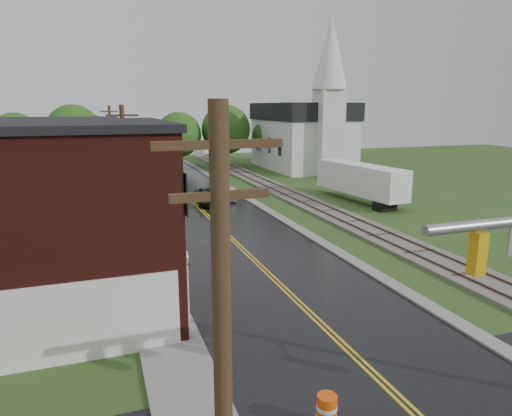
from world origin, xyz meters
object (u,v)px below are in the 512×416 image
tree_left_c (33,156)px  construction_barrel (327,412)px  utility_pole_a (223,388)px  tree_left_e (91,146)px  church (305,129)px  suv_dark (210,197)px  sedan_silver (227,194)px  traffic_signal_far (169,162)px  semi_trailer (361,179)px  pickup_white (171,247)px  utility_pole_b (126,178)px  utility_pole_c (112,148)px

tree_left_c → construction_barrel: (11.08, -35.90, -4.00)m
utility_pole_a → tree_left_e: 45.94m
church → suv_dark: 27.26m
tree_left_e → sedan_silver: (12.19, -9.93, -4.22)m
traffic_signal_far → semi_trailer: traffic_signal_far is taller
tree_left_c → sedan_silver: tree_left_c is taller
pickup_white → semi_trailer: size_ratio=0.37×
traffic_signal_far → suv_dark: bearing=58.1°
traffic_signal_far → utility_pole_b: (-3.33, -5.00, -0.25)m
utility_pole_b → tree_left_c: bearing=111.5°
church → traffic_signal_far: (-23.47, -26.74, -0.86)m
church → utility_pole_c: bearing=-160.0°
utility_pole_b → construction_barrel: utility_pole_b is taller
utility_pole_b → tree_left_c: size_ratio=1.18×
sedan_silver → construction_barrel: sedan_silver is taller
traffic_signal_far → tree_left_c: (-10.38, 12.90, -0.46)m
church → tree_left_c: size_ratio=2.61×
utility_pole_c → construction_barrel: bearing=-84.2°
construction_barrel → sedan_silver: bearing=79.2°
utility_pole_a → construction_barrel: utility_pole_a is taller
utility_pole_a → sedan_silver: bearing=74.2°
utility_pole_a → pickup_white: size_ratio=2.14×
tree_left_e → sedan_silver: size_ratio=2.27×
tree_left_e → semi_trailer: tree_left_e is taller
tree_left_e → pickup_white: (4.31, -25.32, -4.20)m
semi_trailer → tree_left_e: bearing=148.3°
traffic_signal_far → utility_pole_a: (-3.33, -27.00, -0.25)m
tree_left_e → semi_trailer: size_ratio=0.73×
utility_pole_b → sedan_silver: 17.75m
traffic_signal_far → tree_left_c: 16.56m
utility_pole_a → sedan_silver: 37.60m
traffic_signal_far → tree_left_e: bearing=105.9°
utility_pole_c → semi_trailer: utility_pole_c is taller
suv_dark → construction_barrel: 30.87m
semi_trailer → church: bearing=77.8°
church → construction_barrel: church is taller
church → utility_pole_b: (-26.80, -31.74, -1.11)m
utility_pole_b → pickup_white: (2.27, -1.42, -4.11)m
utility_pole_b → tree_left_e: utility_pole_b is taller
utility_pole_b → construction_barrel: bearing=-77.4°
pickup_white → construction_barrel: (1.77, -16.58, -0.10)m
tree_left_c → pickup_white: 21.80m
church → semi_trailer: bearing=-102.2°
church → semi_trailer: church is taller
utility_pole_b → construction_barrel: size_ratio=8.84×
semi_trailer → tree_left_c: bearing=163.1°
church → suv_dark: (-18.73, -19.13, -5.12)m
utility_pole_b → semi_trailer: (21.92, 9.09, -2.58)m
utility_pole_a → suv_dark: utility_pole_a is taller
tree_left_e → construction_barrel: tree_left_e is taller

